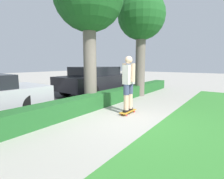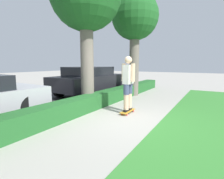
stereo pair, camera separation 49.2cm
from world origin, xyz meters
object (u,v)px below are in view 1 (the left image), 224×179
Objects in this scene: skater_person at (128,82)px; skateboard at (128,111)px; tree_far at (141,19)px; parked_car_middle at (96,80)px.

skateboard is at bearing -153.43° from skater_person.
skateboard is 0.15× the size of tree_far.
skater_person is at bearing -159.60° from tree_far.
tree_far is 1.16× the size of parked_car_middle.
tree_far is at bearing 20.40° from skater_person.
parked_car_middle is (2.23, 3.32, 0.74)m from skateboard.
skater_person is 4.48m from tree_far.
skateboard is 0.42× the size of skater_person.
parked_car_middle is (-1.04, 2.10, -3.07)m from tree_far.
parked_car_middle is at bearing 56.04° from skater_person.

